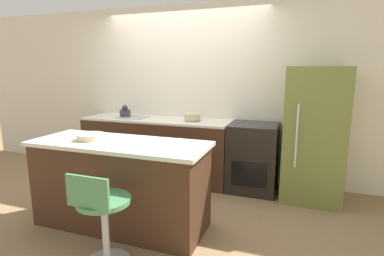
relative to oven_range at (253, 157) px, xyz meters
name	(u,v)px	position (x,y,z in m)	size (l,w,h in m)	color
ground_plane	(168,187)	(-1.13, -0.33, -0.46)	(14.00, 14.00, 0.00)	#8E704C
wall_back	(185,92)	(-1.13, 0.35, 0.84)	(8.00, 0.06, 2.60)	silver
back_counter	(156,148)	(-1.47, 0.00, 0.00)	(2.27, 0.63, 0.92)	#422819
kitchen_island	(121,184)	(-1.17, -1.45, 0.00)	(1.86, 0.71, 0.92)	#422819
oven_range	(253,157)	(0.00, 0.00, 0.00)	(0.65, 0.64, 0.92)	black
refrigerator	(313,135)	(0.74, -0.03, 0.38)	(0.72, 0.72, 1.68)	olive
stool_chair	(103,219)	(-0.92, -2.12, -0.03)	(0.45, 0.45, 0.86)	#B7B7BC
kettle	(125,112)	(-2.01, 0.02, 0.53)	(0.17, 0.17, 0.18)	#333338
mixing_bowl	(192,117)	(-0.89, 0.02, 0.51)	(0.24, 0.24, 0.10)	#C1B28E
fruit_bowl	(91,137)	(-1.51, -1.46, 0.49)	(0.28, 0.28, 0.06)	beige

